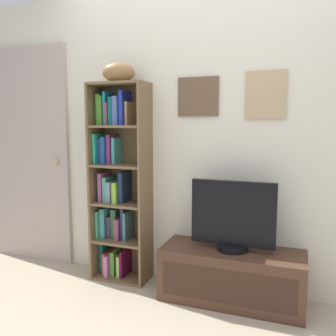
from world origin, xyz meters
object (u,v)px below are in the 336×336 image
Objects in this scene: bookshelf at (117,185)px; door at (29,156)px; television at (233,217)px; football at (119,72)px; tv_stand at (231,276)px.

door is at bearing 175.49° from bookshelf.
bookshelf is at bearing 174.27° from television.
football is at bearing -33.97° from bookshelf.
football reaches higher than tv_stand.
tv_stand is at bearing -5.80° from bookshelf.
door reaches higher than bookshelf.
football is 1.43m from television.
tv_stand is (0.94, -0.07, -1.51)m from football.
tv_stand is 1.70× the size of television.
bookshelf is 1.58× the size of tv_stand.
television is at bearing -5.73° from bookshelf.
bookshelf is 0.91m from football.
television is (0.99, -0.10, -0.16)m from bookshelf.
television reaches higher than tv_stand.
tv_stand is at bearing -4.25° from football.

